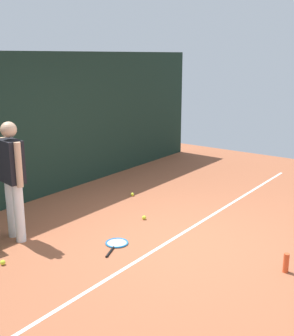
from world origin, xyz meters
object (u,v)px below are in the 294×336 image
object	(u,v)px
water_bottle	(286,263)
tennis_racket	(116,244)
tennis_ball_by_fence	(144,218)
tennis_ball_mid_court	(3,262)
tennis_player	(12,174)
tennis_ball_near_player	(132,194)

from	to	relation	value
water_bottle	tennis_racket	bearing A→B (deg)	106.17
tennis_ball_by_fence	tennis_ball_mid_court	size ratio (longest dim) A/B	1.00
tennis_player	tennis_ball_near_player	xyz separation A→B (m)	(2.50, -0.14, -0.93)
tennis_racket	tennis_ball_near_player	xyz separation A→B (m)	(1.81, 1.14, 0.02)
tennis_ball_by_fence	tennis_ball_mid_court	bearing A→B (deg)	167.52
tennis_racket	tennis_ball_by_fence	distance (m)	1.02
tennis_ball_near_player	tennis_ball_mid_court	bearing A→B (deg)	-172.99
tennis_player	tennis_racket	bearing A→B (deg)	-140.80
tennis_player	tennis_ball_by_fence	xyz separation A→B (m)	(1.68, -1.03, -0.93)
tennis_player	tennis_ball_mid_court	bearing A→B (deg)	141.12
tennis_ball_by_fence	water_bottle	size ratio (longest dim) A/B	0.27
tennis_ball_by_fence	tennis_ball_mid_court	xyz separation A→B (m)	(-2.30, 0.51, 0.00)
tennis_racket	tennis_ball_near_player	bearing A→B (deg)	9.73
tennis_ball_mid_court	tennis_racket	bearing A→B (deg)	-30.16
tennis_ball_mid_court	water_bottle	size ratio (longest dim) A/B	0.27
tennis_ball_near_player	water_bottle	distance (m)	3.52
tennis_player	tennis_ball_by_fence	bearing A→B (deg)	-110.63
tennis_racket	water_bottle	world-z (taller)	water_bottle
tennis_racket	tennis_ball_by_fence	size ratio (longest dim) A/B	9.60
tennis_ball_mid_court	water_bottle	distance (m)	3.52
tennis_ball_near_player	tennis_ball_mid_court	size ratio (longest dim) A/B	1.00
tennis_racket	tennis_ball_mid_court	size ratio (longest dim) A/B	9.60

